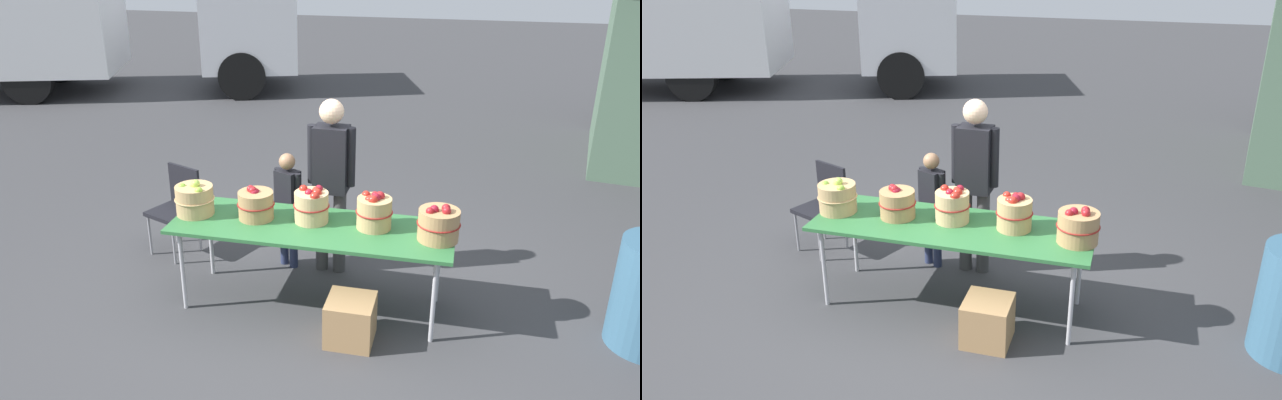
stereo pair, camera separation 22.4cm
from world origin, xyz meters
The scene contains 12 objects.
ground_plane centered at (0.00, 0.00, 0.00)m, with size 40.00×40.00×0.00m, color #38383A.
market_table centered at (0.00, 0.00, 0.71)m, with size 2.30×0.76×0.75m.
apple_basket_green_0 centered at (-1.01, 0.00, 0.88)m, with size 0.34×0.34×0.30m.
apple_basket_red_0 centered at (-0.48, 0.03, 0.87)m, with size 0.31×0.31×0.28m.
apple_basket_red_1 centered at (-0.02, 0.08, 0.89)m, with size 0.30×0.30×0.30m.
apple_basket_red_2 centered at (0.50, 0.08, 0.89)m, with size 0.30×0.30×0.31m.
apple_basket_red_3 centered at (1.01, -0.02, 0.88)m, with size 0.34×0.34×0.31m.
vendor_adult centered at (0.02, 0.64, 0.97)m, with size 0.43×0.23×1.64m.
child_customer centered at (-0.38, 0.63, 0.66)m, with size 0.28×0.22×1.13m.
box_truck centered at (-6.62, 6.55, 1.49)m, with size 7.99×4.45×2.75m.
folding_chair centered at (-1.52, 0.67, 0.51)m, with size 0.52×0.52×0.86m.
produce_crate centered at (0.42, -0.43, 0.18)m, with size 0.36×0.36×0.36m, color #A87F51.
Camera 2 is at (1.35, -4.40, 2.94)m, focal length 35.11 mm.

